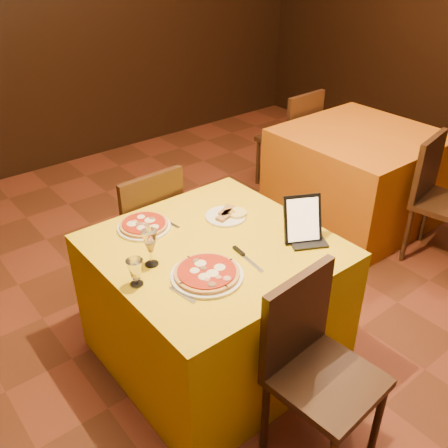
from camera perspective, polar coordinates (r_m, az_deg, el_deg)
floor at (r=3.02m, az=10.96°, el=-14.61°), size 6.00×7.00×0.01m
wall_back at (r=5.11m, az=-20.13°, el=21.21°), size 6.00×0.01×2.80m
main_table at (r=2.73m, az=-1.09°, el=-8.92°), size 1.10×1.10×0.75m
side_table at (r=4.19m, az=14.91°, el=5.23°), size 1.10×1.10×0.75m
chair_main_near at (r=2.28m, az=11.69°, el=-17.13°), size 0.40×0.40×0.91m
chair_main_far at (r=3.22m, az=-9.68°, el=-0.72°), size 0.37×0.37×0.91m
chair_side_near at (r=3.81m, az=24.26°, el=2.05°), size 0.43×0.43×0.91m
chair_side_far at (r=4.62m, az=7.20°, el=9.62°), size 0.41×0.41×0.91m
pizza_near at (r=2.28m, az=-1.97°, el=-5.74°), size 0.34×0.34×0.03m
pizza_far at (r=2.66m, az=-9.13°, el=-0.20°), size 0.28×0.28×0.03m
cutlet_dish at (r=2.72m, az=0.19°, el=0.98°), size 0.22×0.22×0.03m
wine_glass at (r=2.33m, az=-8.40°, el=-2.70°), size 0.11×0.11×0.19m
water_glass at (r=2.24m, az=-10.08°, el=-5.50°), size 0.07×0.07×0.13m
tablet at (r=2.51m, az=8.97°, el=0.59°), size 0.22×0.18×0.23m
knife at (r=2.39m, az=2.84°, el=-4.16°), size 0.04×0.22×0.01m
fork_near at (r=2.19m, az=-4.78°, el=-8.08°), size 0.04×0.15×0.01m
fork_far at (r=2.70m, az=-6.34°, el=0.18°), size 0.04×0.17×0.01m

